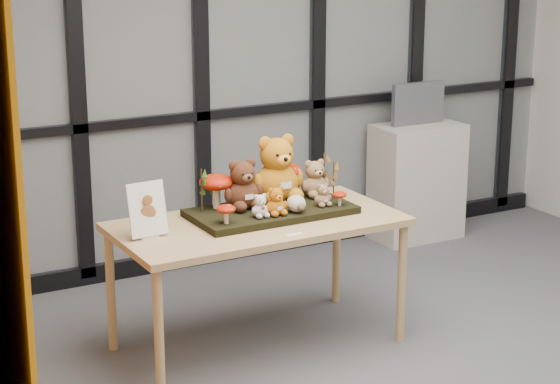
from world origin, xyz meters
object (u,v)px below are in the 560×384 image
mushroom_front_right (340,198)px  monitor (418,103)px  bear_brown_medium (242,181)px  bear_small_yellow (276,199)px  mushroom_back_left (217,190)px  bear_beige_small (323,193)px  diorama_tray (271,211)px  display_table (257,232)px  plush_cream_hedgehog (296,203)px  mushroom_front_left (226,213)px  mushroom_back_right (284,178)px  bear_tan_back (314,176)px  sign_holder (147,212)px  cabinet (417,182)px  bear_pooh_yellow (276,165)px  bear_white_bow (260,204)px

mushroom_front_right → monitor: size_ratio=0.20×
bear_brown_medium → monitor: monitor is taller
bear_small_yellow → mushroom_back_left: mushroom_back_left is taller
bear_beige_small → monitor: (1.55, 1.23, 0.17)m
diorama_tray → mushroom_front_right: mushroom_front_right is taller
mushroom_front_right → display_table: bearing=170.7°
plush_cream_hedgehog → mushroom_front_left: mushroom_front_left is taller
mushroom_back_right → plush_cream_hedgehog: bearing=-106.5°
bear_beige_small → bear_brown_medium: bearing=156.6°
bear_tan_back → sign_holder: 1.10m
bear_beige_small → cabinet: 2.01m
mushroom_back_left → mushroom_front_right: size_ratio=2.40×
monitor → sign_holder: bearing=-155.3°
bear_pooh_yellow → bear_white_bow: (-0.23, -0.24, -0.14)m
bear_pooh_yellow → bear_brown_medium: (-0.23, -0.04, -0.06)m
display_table → bear_small_yellow: bear_small_yellow is taller
bear_white_bow → diorama_tray: bearing=42.3°
mushroom_back_right → cabinet: size_ratio=0.26×
bear_beige_small → mushroom_back_left: bearing=155.3°
mushroom_front_left → sign_holder: sign_holder is taller
cabinet → monitor: bearing=90.0°
cabinet → monitor: size_ratio=1.98×
bear_beige_small → sign_holder: bearing=176.6°
plush_cream_hedgehog → mushroom_back_left: bearing=141.3°
mushroom_back_left → mushroom_front_left: size_ratio=1.89×
diorama_tray → mushroom_front_left: 0.38m
display_table → bear_white_bow: 0.19m
bear_white_bow → mushroom_back_left: 0.30m
bear_brown_medium → mushroom_back_right: bearing=14.6°
mushroom_back_right → sign_holder: sign_holder is taller
bear_pooh_yellow → monitor: 2.01m
bear_tan_back → mushroom_front_left: size_ratio=2.11×
bear_brown_medium → cabinet: size_ratio=0.36×
diorama_tray → cabinet: size_ratio=1.05×
plush_cream_hedgehog → bear_white_bow: bearing=176.5°
mushroom_back_left → mushroom_back_right: (0.44, 0.02, 0.00)m
bear_pooh_yellow → bear_beige_small: bear_pooh_yellow is taller
mushroom_front_left → mushroom_front_right: 0.71m
display_table → bear_beige_small: (0.39, -0.04, 0.18)m
bear_white_bow → bear_small_yellow: bearing=-2.5°
bear_brown_medium → bear_small_yellow: bearing=-63.3°
bear_pooh_yellow → bear_tan_back: bearing=-4.1°
bear_tan_back → mushroom_back_right: (-0.17, 0.06, -0.01)m
plush_cream_hedgehog → mushroom_front_left: bearing=-179.8°
bear_pooh_yellow → plush_cream_hedgehog: bear_pooh_yellow is taller
plush_cream_hedgehog → sign_holder: (-0.84, 0.08, 0.05)m
sign_holder → bear_pooh_yellow: bearing=6.9°
bear_brown_medium → sign_holder: 0.63m
mushroom_front_right → monitor: (1.46, 1.27, 0.20)m
bear_brown_medium → mushroom_front_right: 0.56m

